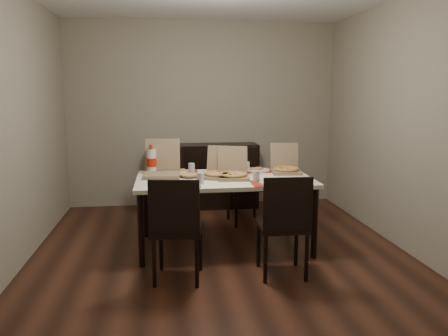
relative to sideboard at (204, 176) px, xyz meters
The scene contains 20 objects.
ground 1.84m from the sideboard, 90.00° to the right, with size 3.80×4.00×0.02m, color #412114.
room_walls 1.86m from the sideboard, 90.00° to the right, with size 3.84×4.02×2.62m.
sideboard is the anchor object (origin of this frame).
dining_table 1.65m from the sideboard, 87.90° to the right, with size 1.80×1.00×0.75m.
chair_near_left 2.50m from the sideboard, 100.58° to the right, with size 0.48×0.48×0.93m.
chair_near_right 2.53m from the sideboard, 79.13° to the right, with size 0.44×0.44×0.93m.
chair_far_left 0.88m from the sideboard, 122.78° to the right, with size 0.55×0.55×0.93m.
chair_far_right 0.86m from the sideboard, 59.38° to the right, with size 0.47×0.47×0.93m.
setting_near_left 2.00m from the sideboard, 101.08° to the right, with size 0.47×0.30×0.11m.
setting_near_right 2.03m from the sideboard, 77.19° to the right, with size 0.49×0.30×0.11m.
setting_far_left 1.39m from the sideboard, 105.89° to the right, with size 0.45×0.30×0.11m.
setting_far_right 1.43m from the sideboard, 71.00° to the right, with size 0.50×0.30×0.11m.
napkin_loose 1.69m from the sideboard, 89.42° to the right, with size 0.12×0.11×0.02m, color white.
pizza_box_center 1.73m from the sideboard, 84.96° to the right, with size 0.34×0.38×0.31m.
pizza_box_right 1.68m from the sideboard, 61.96° to the right, with size 0.35×0.38×0.31m.
pizza_box_left 1.61m from the sideboard, 111.62° to the right, with size 0.40×0.43×0.38m.
pizza_box_extra 1.66m from the sideboard, 89.80° to the right, with size 0.42×0.44×0.31m.
faina_plate 1.62m from the sideboard, 100.57° to the right, with size 0.22×0.22×0.03m.
dip_bowl 1.52m from the sideboard, 83.27° to the right, with size 0.14×0.14×0.03m, color white.
soda_bottle 1.56m from the sideboard, 117.36° to the right, with size 0.11×0.11×0.32m.
Camera 1 is at (-0.53, -4.26, 1.64)m, focal length 35.00 mm.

